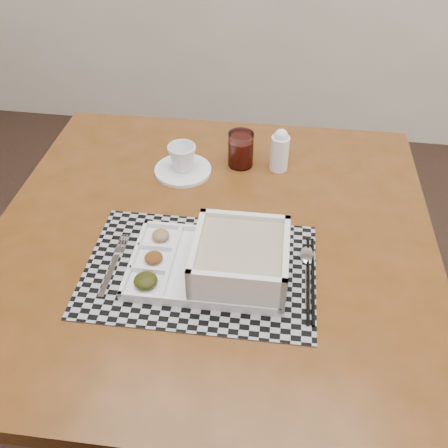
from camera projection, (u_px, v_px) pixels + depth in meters
The scene contains 10 objects.
dining_table at pixel (212, 257), 1.19m from camera, with size 1.04×1.04×0.76m.
placemat at pixel (200, 270), 1.05m from camera, with size 0.48×0.33×0.00m, color #9999A0.
serving_tray at pixel (231, 262), 1.01m from camera, with size 0.33×0.23×0.10m.
fork at pixel (115, 262), 1.06m from camera, with size 0.02×0.19×0.00m.
spoon at pixel (308, 260), 1.07m from camera, with size 0.04×0.18×0.01m.
chopsticks at pixel (310, 279), 1.02m from camera, with size 0.02×0.24×0.01m.
saucer at pixel (183, 170), 1.32m from camera, with size 0.15×0.15×0.01m, color white.
cup at pixel (182, 158), 1.29m from camera, with size 0.07×0.07×0.07m, color white.
juice_glass at pixel (241, 151), 1.32m from camera, with size 0.07×0.07×0.09m.
creamer_bottle at pixel (280, 150), 1.29m from camera, with size 0.05×0.05×0.12m.
Camera 1 is at (-0.30, -0.09, 1.52)m, focal length 40.00 mm.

